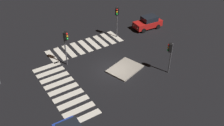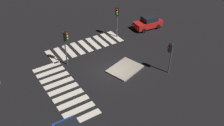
# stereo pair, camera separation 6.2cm
# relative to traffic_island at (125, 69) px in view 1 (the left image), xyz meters

# --- Properties ---
(ground_plane) EXTENTS (80.00, 80.00, 0.00)m
(ground_plane) POSITION_rel_traffic_island_xyz_m (1.29, -0.67, -0.09)
(ground_plane) COLOR black
(traffic_island) EXTENTS (4.29, 3.68, 0.18)m
(traffic_island) POSITION_rel_traffic_island_xyz_m (0.00, 0.00, 0.00)
(traffic_island) COLOR gray
(traffic_island) RESTS_ON ground
(car_red) EXTENTS (4.24, 2.20, 1.80)m
(car_red) POSITION_rel_traffic_island_xyz_m (-8.63, -6.41, 0.79)
(car_red) COLOR red
(car_red) RESTS_ON ground
(traffic_light_east) EXTENTS (0.54, 0.54, 4.25)m
(traffic_light_east) POSITION_rel_traffic_island_xyz_m (4.92, -4.35, 3.13)
(traffic_light_east) COLOR #47474C
(traffic_light_east) RESTS_ON ground
(traffic_light_south) EXTENTS (0.54, 0.53, 4.29)m
(traffic_light_south) POSITION_rel_traffic_island_xyz_m (-3.38, -6.64, 3.16)
(traffic_light_south) COLOR #47474C
(traffic_light_south) RESTS_ON ground
(traffic_light_west) EXTENTS (0.53, 0.54, 3.72)m
(traffic_light_west) POSITION_rel_traffic_island_xyz_m (-3.58, 3.00, 2.73)
(traffic_light_west) COLOR #47474C
(traffic_light_west) RESTS_ON ground
(crosswalk_near) EXTENTS (9.90, 3.20, 0.02)m
(crosswalk_near) POSITION_rel_traffic_island_xyz_m (1.29, -6.96, -0.08)
(crosswalk_near) COLOR silver
(crosswalk_near) RESTS_ON ground
(crosswalk_side) EXTENTS (3.20, 9.90, 0.02)m
(crosswalk_side) POSITION_rel_traffic_island_xyz_m (7.22, -0.67, -0.08)
(crosswalk_side) COLOR silver
(crosswalk_side) RESTS_ON ground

